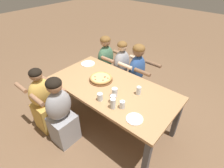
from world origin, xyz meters
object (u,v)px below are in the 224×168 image
object	(u,v)px
drinking_glass_e	(115,93)
empty_plate_b	(88,64)
diner_far_midleft	(121,73)
diner_near_midleft	(61,115)
drinking_glass_d	(139,91)
pizza_board_main	(101,78)
empty_plate_a	(135,119)
diner_near_left	(44,103)
diner_far_center	(136,78)
drinking_glass_b	(113,104)
diner_far_left	(106,66)
drinking_glass_a	(113,100)
cocktail_glass_blue	(122,105)
drinking_glass_c	(100,97)

from	to	relation	value
drinking_glass_e	empty_plate_b	bearing A→B (deg)	157.73
diner_far_midleft	diner_near_midleft	world-z (taller)	diner_far_midleft
drinking_glass_d	diner_near_midleft	xyz separation A→B (m)	(-0.71, -0.81, -0.30)
pizza_board_main	drinking_glass_d	bearing A→B (deg)	7.83
pizza_board_main	empty_plate_a	world-z (taller)	pizza_board_main
diner_near_left	diner_far_center	world-z (taller)	diner_far_center
pizza_board_main	diner_far_center	size ratio (longest dim) A/B	0.30
empty_plate_a	diner_far_midleft	bearing A→B (deg)	133.85
pizza_board_main	drinking_glass_b	world-z (taller)	drinking_glass_b
diner_far_left	drinking_glass_d	bearing A→B (deg)	62.48
empty_plate_b	diner_near_midleft	bearing A→B (deg)	-65.43
diner_far_midleft	diner_far_center	bearing A→B (deg)	90.00
drinking_glass_a	empty_plate_b	bearing A→B (deg)	153.73
diner_near_left	diner_near_midleft	xyz separation A→B (m)	(0.43, -0.00, 0.03)
empty_plate_a	pizza_board_main	bearing A→B (deg)	158.52
diner_near_left	diner_far_left	distance (m)	1.40
empty_plate_b	diner_near_left	size ratio (longest dim) A/B	0.22
diner_far_left	diner_near_midleft	bearing A→B (deg)	16.81
empty_plate_b	drinking_glass_a	world-z (taller)	drinking_glass_a
empty_plate_a	drinking_glass_e	distance (m)	0.48
empty_plate_a	drinking_glass_d	bearing A→B (deg)	118.29
cocktail_glass_blue	diner_near_midleft	world-z (taller)	diner_near_midleft
diner_far_left	drinking_glass_a	bearing A→B (deg)	45.98
pizza_board_main	drinking_glass_b	bearing A→B (deg)	-33.11
drinking_glass_e	diner_near_midleft	xyz separation A→B (m)	(-0.50, -0.56, -0.30)
empty_plate_b	diner_far_center	size ratio (longest dim) A/B	0.20
diner_near_midleft	empty_plate_b	bearing A→B (deg)	24.57
pizza_board_main	diner_far_midleft	xyz separation A→B (m)	(-0.12, 0.68, -0.28)
pizza_board_main	diner_far_left	distance (m)	0.89
drinking_glass_d	diner_far_center	distance (m)	0.77
drinking_glass_c	empty_plate_a	bearing A→B (deg)	0.97
drinking_glass_c	drinking_glass_d	world-z (taller)	drinking_glass_d
cocktail_glass_blue	drinking_glass_a	distance (m)	0.15
diner_near_midleft	diner_near_left	bearing A→B (deg)	90.00
diner_near_left	diner_far_midleft	size ratio (longest dim) A/B	0.95
diner_far_midleft	diner_near_midleft	bearing A→B (deg)	1.37
empty_plate_b	diner_far_center	distance (m)	0.89
drinking_glass_e	diner_far_center	xyz separation A→B (m)	(-0.20, 0.84, -0.28)
diner_far_midleft	diner_far_left	world-z (taller)	diner_far_midleft
drinking_glass_e	diner_far_center	size ratio (longest dim) A/B	0.11
drinking_glass_b	diner_far_center	bearing A→B (deg)	107.52
drinking_glass_c	diner_far_midleft	bearing A→B (deg)	113.03
cocktail_glass_blue	diner_far_center	size ratio (longest dim) A/B	0.11
cocktail_glass_blue	drinking_glass_d	distance (m)	0.36
cocktail_glass_blue	diner_far_midleft	world-z (taller)	diner_far_midleft
drinking_glass_e	diner_near_left	world-z (taller)	diner_near_left
drinking_glass_d	diner_far_midleft	world-z (taller)	diner_far_midleft
diner_far_center	drinking_glass_e	bearing A→B (deg)	13.16
diner_near_midleft	diner_far_center	distance (m)	1.43
cocktail_glass_blue	diner_far_midleft	xyz separation A→B (m)	(-0.74, 0.95, -0.29)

